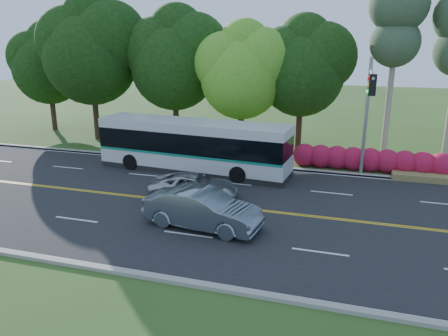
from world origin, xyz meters
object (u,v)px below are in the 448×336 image
(traffic_signal, at_px, (368,103))
(sedan, at_px, (202,209))
(suv, at_px, (194,187))
(transit_bus, at_px, (193,147))

(traffic_signal, height_order, sedan, traffic_signal)
(sedan, height_order, suv, sedan)
(traffic_signal, xyz_separation_m, transit_bus, (-10.01, -0.23, -3.10))
(traffic_signal, bearing_deg, suv, -150.14)
(transit_bus, bearing_deg, sedan, -61.79)
(sedan, distance_m, suv, 3.66)
(sedan, bearing_deg, transit_bus, 30.70)
(sedan, bearing_deg, suv, 33.84)
(transit_bus, xyz_separation_m, sedan, (3.35, -7.79, -0.69))
(traffic_signal, height_order, suv, traffic_signal)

